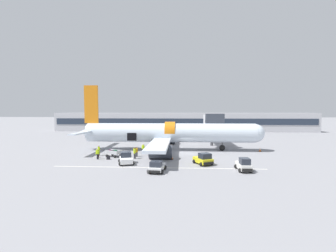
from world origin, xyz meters
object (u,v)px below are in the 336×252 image
at_px(baggage_tug_mid, 157,167).
at_px(ground_crew_helper, 99,150).
at_px(baggage_tug_lead, 203,159).
at_px(ground_crew_loader_a, 135,153).
at_px(ground_crew_loader_b, 143,148).
at_px(baggage_cart_loading, 114,153).
at_px(baggage_tug_rear, 126,159).
at_px(ground_crew_supervisor, 98,153).
at_px(suitcase_on_tarmac_upright, 98,156).
at_px(ground_crew_driver, 137,152).
at_px(airplane, 167,133).
at_px(suitcase_on_tarmac_spare, 108,158).
at_px(baggage_tug_spare, 244,165).

height_order(baggage_tug_mid, ground_crew_helper, ground_crew_helper).
relative_size(baggage_tug_lead, ground_crew_loader_a, 1.83).
relative_size(baggage_tug_lead, ground_crew_helper, 2.00).
bearing_deg(baggage_tug_lead, ground_crew_loader_b, 141.74).
bearing_deg(baggage_cart_loading, baggage_tug_rear, -56.48).
height_order(baggage_tug_mid, baggage_tug_rear, baggage_tug_rear).
height_order(baggage_tug_rear, ground_crew_supervisor, ground_crew_supervisor).
bearing_deg(suitcase_on_tarmac_upright, ground_crew_driver, 9.59).
xyz_separation_m(baggage_tug_lead, ground_crew_helper, (-16.57, 5.36, 0.17)).
bearing_deg(baggage_tug_lead, baggage_tug_mid, -145.87).
bearing_deg(ground_crew_supervisor, baggage_cart_loading, 48.00).
bearing_deg(baggage_tug_rear, ground_crew_helper, 136.89).
distance_m(ground_crew_driver, ground_crew_helper, 6.47).
relative_size(baggage_cart_loading, ground_crew_loader_a, 1.83).
xyz_separation_m(baggage_tug_rear, ground_crew_driver, (0.54, 4.88, 0.13)).
relative_size(baggage_tug_rear, suitcase_on_tarmac_upright, 4.81).
xyz_separation_m(ground_crew_supervisor, suitcase_on_tarmac_upright, (-0.41, 1.21, -0.60)).
distance_m(baggage_tug_mid, ground_crew_loader_a, 8.38).
distance_m(airplane, baggage_tug_rear, 12.59).
relative_size(suitcase_on_tarmac_upright, suitcase_on_tarmac_spare, 1.03).
bearing_deg(ground_crew_helper, airplane, 27.63).
bearing_deg(ground_crew_driver, baggage_cart_loading, -177.83).
relative_size(ground_crew_loader_b, ground_crew_driver, 1.08).
xyz_separation_m(baggage_tug_mid, suitcase_on_tarmac_upright, (-10.12, 7.76, -0.32)).
bearing_deg(baggage_tug_mid, ground_crew_helper, 138.38).
bearing_deg(suitcase_on_tarmac_spare, baggage_cart_loading, 85.05).
distance_m(baggage_tug_lead, baggage_tug_spare, 5.50).
xyz_separation_m(ground_crew_loader_a, ground_crew_driver, (0.02, 1.51, -0.13)).
relative_size(ground_crew_loader_a, ground_crew_loader_b, 1.07).
bearing_deg(ground_crew_helper, suitcase_on_tarmac_upright, -74.11).
xyz_separation_m(baggage_cart_loading, ground_crew_helper, (-2.76, 0.78, 0.33)).
xyz_separation_m(baggage_tug_lead, suitcase_on_tarmac_upright, (-16.10, 3.71, -0.41)).
distance_m(baggage_tug_lead, baggage_tug_mid, 7.22).
bearing_deg(ground_crew_helper, ground_crew_supervisor, -72.84).
xyz_separation_m(baggage_tug_lead, baggage_cart_loading, (-13.81, 4.58, -0.16)).
xyz_separation_m(baggage_tug_lead, ground_crew_supervisor, (-15.69, 2.50, 0.19)).
distance_m(ground_crew_driver, suitcase_on_tarmac_upright, 6.08).
height_order(ground_crew_supervisor, suitcase_on_tarmac_spare, ground_crew_supervisor).
bearing_deg(baggage_tug_spare, airplane, 125.62).
distance_m(airplane, baggage_tug_spare, 17.62).
height_order(airplane, suitcase_on_tarmac_spare, airplane).
distance_m(baggage_tug_lead, ground_crew_loader_a, 10.65).
height_order(baggage_tug_spare, ground_crew_supervisor, ground_crew_supervisor).
height_order(ground_crew_driver, suitcase_on_tarmac_upright, ground_crew_driver).
distance_m(baggage_tug_mid, baggage_cart_loading, 11.66).
height_order(baggage_tug_lead, baggage_tug_spare, baggage_tug_spare).
distance_m(baggage_tug_spare, baggage_cart_loading, 19.90).
xyz_separation_m(baggage_tug_lead, suitcase_on_tarmac_spare, (-14.00, 2.38, -0.42)).
height_order(baggage_tug_lead, ground_crew_helper, ground_crew_helper).
height_order(baggage_tug_rear, ground_crew_driver, baggage_tug_rear).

